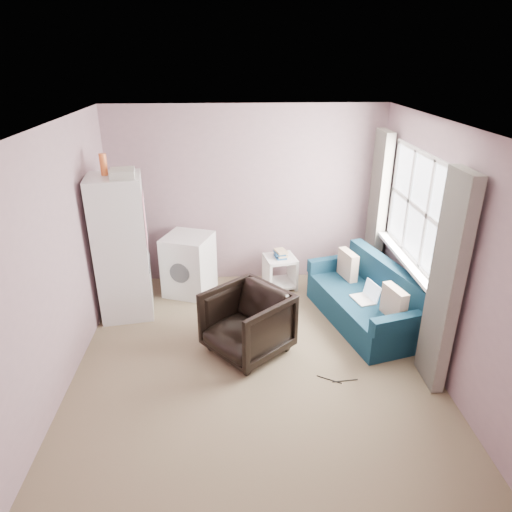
% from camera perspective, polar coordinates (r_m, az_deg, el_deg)
% --- Properties ---
extents(room, '(3.84, 4.24, 2.54)m').
position_cam_1_polar(room, '(4.48, 0.04, -0.13)').
color(room, '#7C6B51').
rests_on(room, ground).
extents(armchair, '(1.07, 1.08, 0.81)m').
position_cam_1_polar(armchair, '(5.06, -1.12, -7.98)').
color(armchair, black).
rests_on(armchair, ground).
extents(fridge, '(0.72, 0.71, 2.05)m').
position_cam_1_polar(fridge, '(5.82, -16.46, 1.07)').
color(fridge, silver).
rests_on(fridge, ground).
extents(washing_machine, '(0.76, 0.76, 0.84)m').
position_cam_1_polar(washing_machine, '(6.35, -8.40, -0.89)').
color(washing_machine, silver).
rests_on(washing_machine, ground).
extents(side_table, '(0.49, 0.49, 0.57)m').
position_cam_1_polar(side_table, '(6.50, 3.01, -1.71)').
color(side_table, white).
rests_on(side_table, ground).
extents(sofa, '(1.19, 1.85, 0.76)m').
position_cam_1_polar(sofa, '(5.83, 13.75, -5.51)').
color(sofa, '#11374E').
rests_on(sofa, ground).
extents(window_dressing, '(0.17, 2.62, 2.18)m').
position_cam_1_polar(window_dressing, '(5.54, 18.16, 1.83)').
color(window_dressing, white).
rests_on(window_dressing, ground).
extents(floor_cables, '(0.41, 0.14, 0.01)m').
position_cam_1_polar(floor_cables, '(4.94, 10.11, -15.02)').
color(floor_cables, black).
rests_on(floor_cables, ground).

